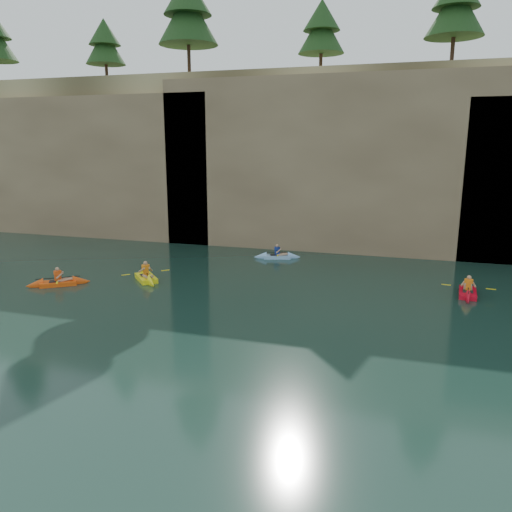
# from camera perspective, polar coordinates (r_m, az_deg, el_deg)

# --- Properties ---
(ground) EXTENTS (160.00, 160.00, 0.00)m
(ground) POSITION_cam_1_polar(r_m,az_deg,el_deg) (13.54, -13.13, -18.50)
(ground) COLOR black
(ground) RESTS_ON ground
(cliff) EXTENTS (70.00, 16.00, 12.00)m
(cliff) POSITION_cam_1_polar(r_m,az_deg,el_deg) (40.35, 8.60, 11.37)
(cliff) COLOR tan
(cliff) RESTS_ON ground
(cliff_slab_west) EXTENTS (26.00, 2.40, 10.56)m
(cliff_slab_west) POSITION_cam_1_polar(r_m,az_deg,el_deg) (41.70, -21.97, 9.65)
(cliff_slab_west) COLOR #967D5B
(cliff_slab_west) RESTS_ON ground
(cliff_slab_center) EXTENTS (24.00, 2.40, 11.40)m
(cliff_slab_center) POSITION_cam_1_polar(r_m,az_deg,el_deg) (32.76, 10.10, 10.47)
(cliff_slab_center) COLOR #967D5B
(cliff_slab_center) RESTS_ON ground
(sea_cave_west) EXTENTS (4.50, 1.00, 4.00)m
(sea_cave_west) POSITION_cam_1_polar(r_m,az_deg,el_deg) (40.23, -19.93, 5.03)
(sea_cave_west) COLOR black
(sea_cave_west) RESTS_ON ground
(sea_cave_center) EXTENTS (3.50, 1.00, 3.20)m
(sea_cave_center) POSITION_cam_1_polar(r_m,az_deg,el_deg) (33.82, -0.47, 3.75)
(sea_cave_center) COLOR black
(sea_cave_center) RESTS_ON ground
(sea_cave_east) EXTENTS (5.00, 1.00, 4.50)m
(sea_cave_east) POSITION_cam_1_polar(r_m,az_deg,el_deg) (32.41, 23.89, 3.40)
(sea_cave_east) COLOR black
(sea_cave_east) RESTS_ON ground
(cliff_pines) EXTENTS (56.00, 6.00, 7.83)m
(cliff_pines) POSITION_cam_1_polar(r_m,az_deg,el_deg) (36.51, 7.85, 26.96)
(cliff_pines) COLOR black
(cliff_pines) RESTS_ON cliff
(kayaker_orange) EXTENTS (2.88, 2.33, 1.15)m
(kayaker_orange) POSITION_cam_1_polar(r_m,az_deg,el_deg) (26.74, -21.65, -2.85)
(kayaker_orange) COLOR #FF5310
(kayaker_orange) RESTS_ON ground
(kayaker_red_far) EXTENTS (2.34, 3.27, 1.18)m
(kayaker_red_far) POSITION_cam_1_polar(r_m,az_deg,el_deg) (25.31, 23.04, -3.82)
(kayaker_red_far) COLOR red
(kayaker_red_far) RESTS_ON ground
(kayaker_yellow) EXTENTS (2.67, 2.77, 1.26)m
(kayaker_yellow) POSITION_cam_1_polar(r_m,az_deg,el_deg) (26.37, -12.45, -2.41)
(kayaker_yellow) COLOR #FFF415
(kayaker_yellow) RESTS_ON ground
(kayaker_ltblue_mid) EXTENTS (2.95, 2.11, 1.09)m
(kayaker_ltblue_mid) POSITION_cam_1_polar(r_m,az_deg,el_deg) (30.62, 2.43, -0.03)
(kayaker_ltblue_mid) COLOR #93C5F5
(kayaker_ltblue_mid) RESTS_ON ground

